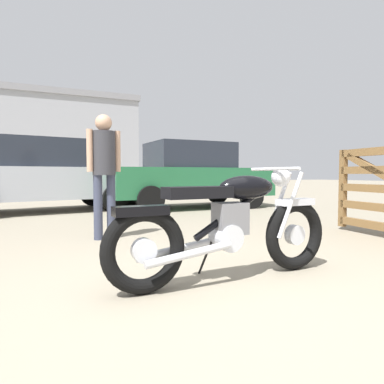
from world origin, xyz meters
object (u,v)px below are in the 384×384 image
at_px(vintage_motorcycle, 230,226).
at_px(silver_sedan_mid, 189,175).
at_px(white_estate_far, 46,176).
at_px(bystander, 104,163).

bearing_deg(vintage_motorcycle, silver_sedan_mid, 66.72).
distance_m(silver_sedan_mid, white_estate_far, 3.45).
bearing_deg(vintage_motorcycle, white_estate_far, 98.52).
bearing_deg(vintage_motorcycle, bystander, 102.54).
xyz_separation_m(vintage_motorcycle, silver_sedan_mid, (2.14, 5.75, 0.38)).
xyz_separation_m(vintage_motorcycle, white_estate_far, (-1.26, 6.29, 0.38)).
xyz_separation_m(silver_sedan_mid, white_estate_far, (-3.41, 0.54, 0.00)).
xyz_separation_m(bystander, silver_sedan_mid, (2.76, 3.51, -0.18)).
height_order(vintage_motorcycle, silver_sedan_mid, silver_sedan_mid).
bearing_deg(white_estate_far, vintage_motorcycle, -87.68).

